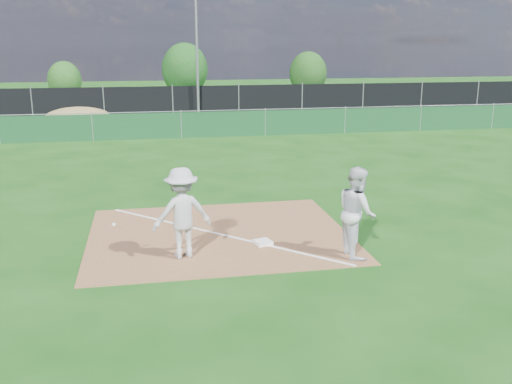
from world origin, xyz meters
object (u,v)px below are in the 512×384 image
play_at_first (182,213)px  runner (357,212)px  car_left (45,100)px  car_right (271,97)px  car_mid (179,97)px  tree_left (65,80)px  first_base (263,242)px  tree_right (308,73)px  light_pole (197,48)px  tree_mid (185,69)px

play_at_first → runner: size_ratio=1.08×
play_at_first → car_left: 27.70m
car_right → play_at_first: bearing=173.4°
car_mid → tree_left: 10.18m
first_base → car_right: (6.02, 26.94, 0.56)m
tree_right → first_base: bearing=-107.4°
light_pole → first_base: light_pole is taller
tree_left → play_at_first: bearing=-79.0°
car_left → play_at_first: bearing=-174.8°
car_left → car_mid: size_ratio=1.09×
car_left → tree_right: 20.74m
light_pole → tree_left: bearing=129.1°
first_base → play_at_first: bearing=-166.5°
play_at_first → tree_right: size_ratio=0.58×
light_pole → car_mid: bearing=99.9°
play_at_first → car_right: size_ratio=0.50×
light_pole → tree_left: 14.54m
play_at_first → tree_right: 36.39m
light_pole → car_left: (-9.38, 3.82, -3.24)m
runner → car_right: bearing=-8.1°
car_left → tree_left: bearing=-12.1°
first_base → car_left: (-8.76, 26.37, 0.70)m
play_at_first → runner: play_at_first is taller
light_pole → tree_right: light_pole is taller
runner → car_mid: size_ratio=0.48×
runner → tree_left: tree_left is taller
play_at_first → car_left: play_at_first is taller
light_pole → car_right: 7.73m
light_pole → play_at_first: size_ratio=3.84×
runner → tree_left: bearing=16.9°
car_mid → tree_mid: size_ratio=0.94×
first_base → tree_left: 34.74m
tree_left → tree_right: (18.99, 0.10, 0.33)m
first_base → play_at_first: 2.06m
car_mid → car_right: size_ratio=0.96×
first_base → car_mid: bearing=90.5°
first_base → tree_right: 35.44m
light_pole → car_left: size_ratio=1.82×
car_left → car_right: (14.78, 0.57, -0.14)m
first_base → car_left: 27.80m
play_at_first → car_mid: bearing=86.9°
first_base → car_left: bearing=108.4°
light_pole → car_left: 10.64m
car_right → tree_left: tree_left is taller
runner → tree_right: (8.78, 34.76, 0.88)m
light_pole → first_base: 22.90m
first_base → car_mid: 27.63m
play_at_first → tree_mid: (2.47, 34.89, 1.23)m
runner → tree_mid: 35.48m
light_pole → car_mid: light_pole is taller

